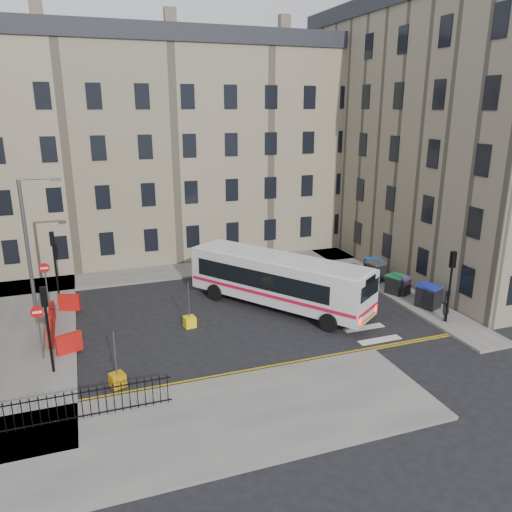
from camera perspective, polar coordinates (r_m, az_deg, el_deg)
ground at (r=30.42m, az=1.37°, el=-5.98°), size 120.00×120.00×0.00m
pavement_north at (r=36.91m, az=-12.23°, el=-2.08°), size 36.00×3.20×0.15m
pavement_east at (r=37.57m, az=12.08°, el=-1.73°), size 2.40×26.00×0.15m
pavement_west at (r=29.84m, az=-25.68°, el=-8.05°), size 6.00×22.00×0.15m
pavement_sw at (r=20.19m, az=-7.56°, el=-18.75°), size 20.00×6.00×0.15m
terrace_north at (r=41.91m, az=-15.67°, el=11.87°), size 38.30×10.80×17.20m
corner_east at (r=42.70m, az=23.98°, el=12.50°), size 17.80×24.30×19.20m
traffic_light_east at (r=29.26m, az=21.40°, el=-2.12°), size 0.28×0.22×4.10m
traffic_light_nw at (r=33.92m, az=-22.11°, el=0.31°), size 0.28×0.22×4.10m
traffic_light_sw at (r=23.97m, az=-22.83°, el=-6.39°), size 0.28×0.22×4.10m
streetlamp at (r=29.28m, az=-24.61°, el=0.53°), size 0.50×0.22×8.14m
no_entry_north at (r=32.26m, az=-22.94°, el=-2.07°), size 0.60×0.08×3.00m
no_entry_south at (r=25.69m, az=-23.60°, el=-6.86°), size 0.60×0.08×3.00m
roadworks_barriers at (r=28.95m, az=-21.65°, el=-7.06°), size 1.66×6.26×1.00m
iron_railings at (r=21.11m, az=-20.54°, el=-15.85°), size 7.80×0.04×1.20m
bus at (r=29.95m, az=2.57°, el=-2.64°), size 8.80×10.92×3.14m
wheelie_bin_a at (r=31.69m, az=19.11°, el=-4.34°), size 1.46×1.55×1.38m
wheelie_bin_b at (r=33.40m, az=16.20°, el=-3.20°), size 1.26×1.33×1.16m
wheelie_bin_c at (r=33.37m, az=15.69°, el=-3.11°), size 1.33×1.40×1.23m
wheelie_bin_d at (r=35.36m, az=13.37°, el=-1.71°), size 1.28×1.41×1.34m
wheelie_bin_e at (r=36.42m, az=13.23°, el=-1.25°), size 1.05×1.18×1.23m
pedestrian at (r=30.07m, az=20.87°, el=-5.29°), size 0.75×0.75×1.76m
bollard_yellow at (r=28.09m, az=-7.59°, el=-7.46°), size 0.68×0.68×0.60m
bollard_chevron at (r=23.22m, az=-15.55°, el=-13.49°), size 0.76×0.76×0.60m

